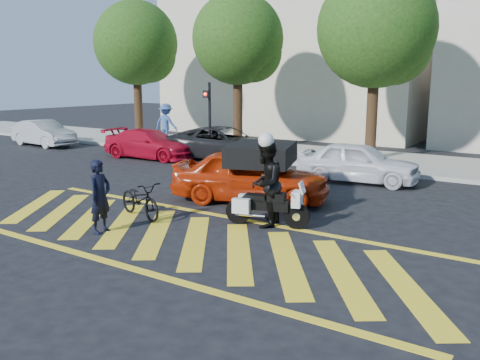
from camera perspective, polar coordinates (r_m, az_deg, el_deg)
The scene contains 18 objects.
ground at distance 11.12m, azimuth -7.06°, elevation -6.31°, with size 90.00×90.00×0.00m, color black.
sidewalk at distance 21.43m, azimuth 14.34°, elevation 2.16°, with size 60.00×5.00×0.15m, color #9E998E.
crosswalk at distance 11.15m, azimuth -7.22°, elevation -6.26°, with size 12.33×4.00×0.01m.
building_left at distance 32.68m, azimuth 6.60°, elevation 14.12°, with size 16.00×8.00×10.00m, color beige.
tree_far_left at distance 28.27m, azimuth -11.32°, elevation 14.53°, with size 4.40×4.40×7.41m.
tree_left at distance 24.15m, azimuth 0.09°, elevation 15.21°, with size 4.20×4.20×7.26m.
tree_center at distance 21.27m, azimuth 15.42°, elevation 15.62°, with size 4.60×4.60×7.56m.
signal_pole at distance 22.32m, azimuth -3.53°, elevation 7.61°, with size 0.28×0.43×3.20m.
officer_bike at distance 11.54m, azimuth -15.43°, elevation -1.80°, with size 0.60×0.39×1.63m, color black.
bicycle at distance 12.66m, azimuth -11.17°, elevation -2.15°, with size 0.60×1.72×0.90m, color black.
police_motorcycle at distance 11.70m, azimuth 2.92°, elevation -2.93°, with size 1.95×0.89×0.88m.
officer_moto at distance 11.60m, azimuth 2.91°, elevation -0.41°, with size 0.97×0.76×2.00m, color black.
red_convertible at distance 13.97m, azimuth 1.23°, elevation 0.50°, with size 1.73×4.30×1.46m, color red.
parked_far_left at distance 27.62m, azimuth -21.18°, elevation 4.93°, with size 1.37×3.93×1.29m, color #9A9EA1.
parked_left at distance 22.08m, azimuth -10.09°, elevation 4.01°, with size 1.72×4.24×1.23m, color #BA0B23.
parked_mid_left at distance 21.31m, azimuth -1.84°, elevation 4.13°, with size 2.30×4.99×1.39m, color black.
parked_mid_right at distance 17.07m, azimuth 13.16°, elevation 1.96°, with size 1.57×3.91×1.33m, color white.
pedestrian_left at distance 26.08m, azimuth -8.31°, elevation 6.32°, with size 1.28×0.73×1.98m, color #365796.
Camera 1 is at (6.97, -8.00, 3.35)m, focal length 38.00 mm.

